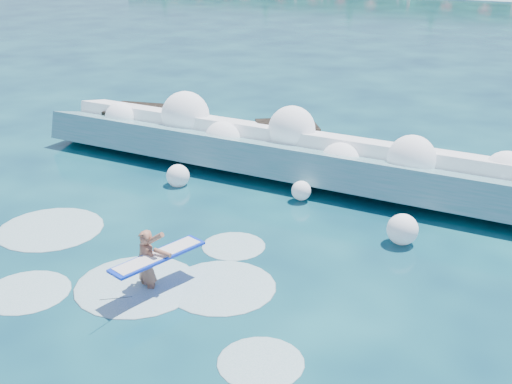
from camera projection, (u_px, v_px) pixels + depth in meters
ground at (159, 257)px, 14.92m from camera, size 200.00×200.00×0.00m
breaking_wave at (315, 160)px, 19.53m from camera, size 18.65×2.88×1.61m
rock_cluster at (202, 135)px, 22.40m from camera, size 8.25×3.30×1.34m
surfer_with_board at (149, 264)px, 13.37m from camera, size 1.15×2.83×1.60m
wave_spray at (319, 146)px, 19.32m from camera, size 15.77×4.89×2.08m
surf_foam at (126, 268)px, 14.40m from camera, size 9.40×5.59×0.13m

